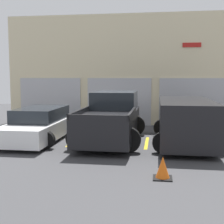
% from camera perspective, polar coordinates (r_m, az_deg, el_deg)
% --- Properties ---
extents(ground_plane, '(28.00, 28.00, 0.00)m').
position_cam_1_polar(ground_plane, '(13.38, 0.56, -4.26)').
color(ground_plane, '#3D3D3F').
extents(shophouse_building, '(12.38, 0.68, 5.67)m').
position_cam_1_polar(shophouse_building, '(16.41, 2.12, 7.42)').
color(shophouse_building, beige).
rests_on(shophouse_building, ground).
extents(pickup_truck, '(2.54, 5.02, 1.87)m').
position_cam_1_polar(pickup_truck, '(12.18, -0.14, -1.17)').
color(pickup_truck, black).
rests_on(pickup_truck, ground).
extents(sedan_white, '(2.17, 4.77, 1.27)m').
position_cam_1_polar(sedan_white, '(12.68, -12.93, -2.27)').
color(sedan_white, white).
rests_on(sedan_white, ground).
extents(sedan_side, '(2.33, 4.87, 1.65)m').
position_cam_1_polar(sedan_side, '(11.79, 13.22, -1.48)').
color(sedan_side, black).
rests_on(sedan_side, ground).
extents(parking_stripe_far_left, '(0.12, 2.20, 0.01)m').
position_cam_1_polar(parking_stripe_far_left, '(13.32, -18.55, -4.63)').
color(parking_stripe_far_left, gold).
rests_on(parking_stripe_far_left, ground).
extents(parking_stripe_left, '(0.12, 2.20, 0.01)m').
position_cam_1_polar(parking_stripe_left, '(12.32, -6.82, -5.22)').
color(parking_stripe_left, gold).
rests_on(parking_stripe_left, ground).
extents(parking_stripe_centre, '(0.12, 2.20, 0.01)m').
position_cam_1_polar(parking_stripe_centre, '(11.90, 6.35, -5.63)').
color(parking_stripe_centre, gold).
rests_on(parking_stripe_centre, ground).
extents(parking_stripe_right, '(0.12, 2.20, 0.01)m').
position_cam_1_polar(parking_stripe_right, '(12.14, 19.73, -5.74)').
color(parking_stripe_right, gold).
rests_on(parking_stripe_right, ground).
extents(traffic_cone, '(0.47, 0.47, 0.55)m').
position_cam_1_polar(traffic_cone, '(7.84, 9.26, -10.17)').
color(traffic_cone, black).
rests_on(traffic_cone, ground).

